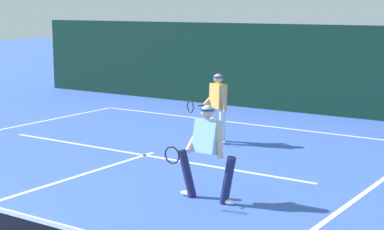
# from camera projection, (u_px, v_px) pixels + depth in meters

# --- Properties ---
(court_line_baseline_far) EXTENTS (9.82, 0.10, 0.01)m
(court_line_baseline_far) POSITION_uv_depth(u_px,v_px,m) (245.00, 124.00, 17.38)
(court_line_baseline_far) COLOR white
(court_line_baseline_far) RESTS_ON ground_plane
(court_line_service) EXTENTS (8.00, 0.10, 0.01)m
(court_line_service) POSITION_uv_depth(u_px,v_px,m) (145.00, 155.00, 13.72)
(court_line_service) COLOR white
(court_line_service) RESTS_ON ground_plane
(court_line_centre) EXTENTS (0.10, 6.40, 0.01)m
(court_line_centre) POSITION_uv_depth(u_px,v_px,m) (45.00, 186.00, 11.35)
(court_line_centre) COLOR white
(court_line_centre) RESTS_ON ground_plane
(player_near) EXTENTS (1.14, 0.86, 1.61)m
(player_near) POSITION_uv_depth(u_px,v_px,m) (206.00, 149.00, 10.41)
(player_near) COLOR #1E234C
(player_near) RESTS_ON ground_plane
(player_far) EXTENTS (0.99, 0.85, 1.64)m
(player_far) POSITION_uv_depth(u_px,v_px,m) (218.00, 105.00, 14.89)
(player_far) COLOR silver
(player_far) RESTS_ON ground_plane
(back_fence_windscreen) EXTENTS (20.01, 0.12, 2.66)m
(back_fence_windscreen) POSITION_uv_depth(u_px,v_px,m) (287.00, 68.00, 19.24)
(back_fence_windscreen) COLOR #103024
(back_fence_windscreen) RESTS_ON ground_plane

